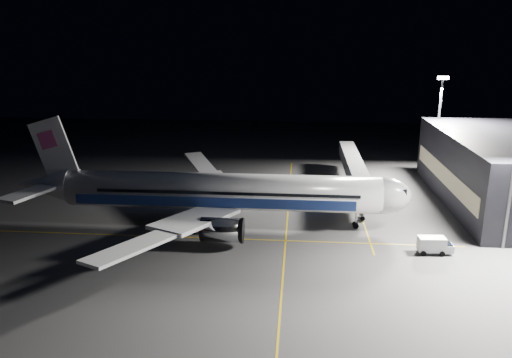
{
  "coord_description": "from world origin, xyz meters",
  "views": [
    {
      "loc": [
        11.56,
        -72.41,
        28.04
      ],
      "look_at": [
        4.79,
        4.86,
        6.0
      ],
      "focal_mm": 35.0,
      "sensor_mm": 36.0,
      "label": 1
    }
  ],
  "objects": [
    {
      "name": "safety_cone_b",
      "position": [
        -2.72,
        9.0,
        0.28
      ],
      "size": [
        0.37,
        0.37,
        0.56
      ],
      "primitive_type": "cone",
      "color": "#D83C09",
      "rests_on": "ground"
    },
    {
      "name": "guide_line_cross",
      "position": [
        0.0,
        -6.0,
        0.01
      ],
      "size": [
        70.0,
        0.25,
        0.01
      ],
      "primitive_type": "cube",
      "color": "gold",
      "rests_on": "ground"
    },
    {
      "name": "airliner",
      "position": [
        -1.08,
        0.0,
        5.16
      ],
      "size": [
        61.48,
        54.22,
        16.64
      ],
      "color": "silver",
      "rests_on": "ground"
    },
    {
      "name": "service_truck",
      "position": [
        30.06,
        -8.64,
        1.25
      ],
      "size": [
        4.66,
        2.22,
        2.34
      ],
      "rotation": [
        0.0,
        0.0,
        0.05
      ],
      "color": "silver",
      "rests_on": "ground"
    },
    {
      "name": "guide_line_main",
      "position": [
        10.0,
        0.0,
        0.01
      ],
      "size": [
        0.25,
        80.0,
        0.01
      ],
      "primitive_type": "cube",
      "color": "gold",
      "rests_on": "ground"
    },
    {
      "name": "baggage_tug",
      "position": [
        1.4,
        13.86,
        0.82
      ],
      "size": [
        2.74,
        2.34,
        1.77
      ],
      "rotation": [
        0.0,
        0.0,
        0.18
      ],
      "color": "black",
      "rests_on": "ground"
    },
    {
      "name": "jet_bridge",
      "position": [
        22.0,
        18.06,
        4.58
      ],
      "size": [
        3.6,
        34.4,
        6.3
      ],
      "color": "#B2B2B7",
      "rests_on": "ground"
    },
    {
      "name": "guide_line_side",
      "position": [
        22.0,
        10.0,
        0.01
      ],
      "size": [
        0.25,
        40.0,
        0.01
      ],
      "primitive_type": "cube",
      "color": "gold",
      "rests_on": "ground"
    },
    {
      "name": "ground",
      "position": [
        0.0,
        0.0,
        0.0
      ],
      "size": [
        200.0,
        200.0,
        0.0
      ],
      "primitive_type": "plane",
      "color": "#4C4C4F",
      "rests_on": "ground"
    },
    {
      "name": "safety_cone_a",
      "position": [
        5.63,
        11.75,
        0.34
      ],
      "size": [
        0.45,
        0.45,
        0.68
      ],
      "primitive_type": "cone",
      "color": "#D83C09",
      "rests_on": "ground"
    },
    {
      "name": "safety_cone_c",
      "position": [
        -5.87,
        12.51,
        0.32
      ],
      "size": [
        0.43,
        0.43,
        0.64
      ],
      "primitive_type": "cone",
      "color": "#D83C09",
      "rests_on": "ground"
    },
    {
      "name": "terminal",
      "position": [
        45.98,
        14.0,
        6.0
      ],
      "size": [
        18.12,
        40.0,
        12.0
      ],
      "color": "black",
      "rests_on": "ground"
    },
    {
      "name": "floodlight_mast_north",
      "position": [
        40.0,
        31.99,
        12.37
      ],
      "size": [
        2.4,
        0.68,
        20.7
      ],
      "color": "#59595E",
      "rests_on": "ground"
    }
  ]
}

